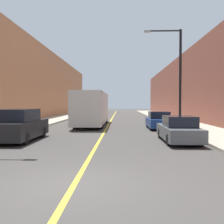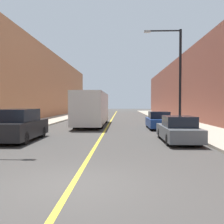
{
  "view_description": "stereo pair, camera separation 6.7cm",
  "coord_description": "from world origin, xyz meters",
  "views": [
    {
      "loc": [
        1.22,
        -6.8,
        2.14
      ],
      "look_at": [
        0.43,
        17.29,
        1.36
      ],
      "focal_mm": 42.0,
      "sensor_mm": 36.0,
      "label": 1
    },
    {
      "loc": [
        1.29,
        -6.79,
        2.14
      ],
      "look_at": [
        0.43,
        17.29,
        1.36
      ],
      "focal_mm": 42.0,
      "sensor_mm": 36.0,
      "label": 2
    }
  ],
  "objects": [
    {
      "name": "ground_plane",
      "position": [
        0.0,
        0.0,
        0.0
      ],
      "size": [
        200.0,
        200.0,
        0.0
      ],
      "primitive_type": "plane",
      "color": "#3F3D3A"
    },
    {
      "name": "sidewalk_left",
      "position": [
        -7.56,
        30.0,
        0.07
      ],
      "size": [
        3.84,
        72.0,
        0.15
      ],
      "primitive_type": "cube",
      "color": "#A89E8C",
      "rests_on": "ground"
    },
    {
      "name": "sidewalk_right",
      "position": [
        7.56,
        30.0,
        0.07
      ],
      "size": [
        3.84,
        72.0,
        0.15
      ],
      "primitive_type": "cube",
      "color": "#A89E8C",
      "rests_on": "ground"
    },
    {
      "name": "building_row_left",
      "position": [
        -11.48,
        30.0,
        5.14
      ],
      "size": [
        4.0,
        72.0,
        10.28
      ],
      "primitive_type": "cube",
      "color": "#B2724C",
      "rests_on": "ground"
    },
    {
      "name": "building_row_right",
      "position": [
        11.48,
        30.0,
        4.42
      ],
      "size": [
        4.0,
        72.0,
        8.84
      ],
      "primitive_type": "cube",
      "color": "brown",
      "rests_on": "ground"
    },
    {
      "name": "road_center_line",
      "position": [
        0.0,
        30.0,
        0.0
      ],
      "size": [
        0.16,
        72.0,
        0.01
      ],
      "primitive_type": "cube",
      "color": "gold",
      "rests_on": "ground"
    },
    {
      "name": "bus",
      "position": [
        -1.55,
        18.78,
        1.7
      ],
      "size": [
        2.55,
        11.08,
        3.19
      ],
      "color": "silver",
      "rests_on": "ground"
    },
    {
      "name": "parked_suv_left",
      "position": [
        -4.57,
        7.98,
        0.85
      ],
      "size": [
        1.94,
        4.93,
        1.83
      ],
      "color": "black",
      "rests_on": "ground"
    },
    {
      "name": "car_right_near",
      "position": [
        4.46,
        7.83,
        0.66
      ],
      "size": [
        1.78,
        4.67,
        1.45
      ],
      "color": "#51565B",
      "rests_on": "ground"
    },
    {
      "name": "car_right_mid",
      "position": [
        4.44,
        15.4,
        0.66
      ],
      "size": [
        1.81,
        4.32,
        1.47
      ],
      "color": "navy",
      "rests_on": "ground"
    },
    {
      "name": "street_lamp_right",
      "position": [
        5.68,
        14.15,
        4.64
      ],
      "size": [
        2.96,
        0.24,
        7.83
      ],
      "color": "black",
      "rests_on": "sidewalk_right"
    }
  ]
}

